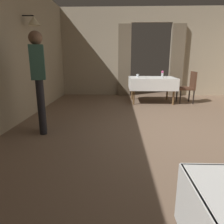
{
  "coord_description": "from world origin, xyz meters",
  "views": [
    {
      "loc": [
        -1.1,
        -3.36,
        1.27
      ],
      "look_at": [
        -1.24,
        0.64,
        0.24
      ],
      "focal_mm": 32.7,
      "sensor_mm": 36.0,
      "label": 1
    }
  ],
  "objects_px": {
    "person_waiter_by_doorway": "(39,75)",
    "chair_mid_right": "(189,86)",
    "plate_mid_b": "(144,78)",
    "plate_mid_c": "(164,77)",
    "flower_vase_mid": "(162,74)",
    "dining_table_mid": "(152,81)",
    "glass_mid_d": "(138,76)"
  },
  "relations": [
    {
      "from": "person_waiter_by_doorway",
      "to": "chair_mid_right",
      "type": "bearing_deg",
      "value": 38.31
    },
    {
      "from": "plate_mid_b",
      "to": "plate_mid_c",
      "type": "bearing_deg",
      "value": 30.49
    },
    {
      "from": "plate_mid_b",
      "to": "plate_mid_c",
      "type": "distance_m",
      "value": 0.78
    },
    {
      "from": "chair_mid_right",
      "to": "flower_vase_mid",
      "type": "distance_m",
      "value": 0.91
    },
    {
      "from": "dining_table_mid",
      "to": "plate_mid_b",
      "type": "bearing_deg",
      "value": -142.56
    },
    {
      "from": "glass_mid_d",
      "to": "person_waiter_by_doorway",
      "type": "height_order",
      "value": "person_waiter_by_doorway"
    },
    {
      "from": "chair_mid_right",
      "to": "glass_mid_d",
      "type": "bearing_deg",
      "value": 173.73
    },
    {
      "from": "dining_table_mid",
      "to": "chair_mid_right",
      "type": "height_order",
      "value": "chair_mid_right"
    },
    {
      "from": "flower_vase_mid",
      "to": "plate_mid_c",
      "type": "distance_m",
      "value": 0.48
    },
    {
      "from": "chair_mid_right",
      "to": "glass_mid_d",
      "type": "distance_m",
      "value": 1.54
    },
    {
      "from": "plate_mid_c",
      "to": "dining_table_mid",
      "type": "bearing_deg",
      "value": -154.83
    },
    {
      "from": "flower_vase_mid",
      "to": "plate_mid_c",
      "type": "height_order",
      "value": "flower_vase_mid"
    },
    {
      "from": "glass_mid_d",
      "to": "person_waiter_by_doorway",
      "type": "distance_m",
      "value": 3.45
    },
    {
      "from": "plate_mid_b",
      "to": "person_waiter_by_doorway",
      "type": "height_order",
      "value": "person_waiter_by_doorway"
    },
    {
      "from": "glass_mid_d",
      "to": "person_waiter_by_doorway",
      "type": "xyz_separation_m",
      "value": [
        -1.91,
        -2.87,
        0.23
      ]
    },
    {
      "from": "plate_mid_b",
      "to": "glass_mid_d",
      "type": "bearing_deg",
      "value": 120.03
    },
    {
      "from": "glass_mid_d",
      "to": "person_waiter_by_doorway",
      "type": "relative_size",
      "value": 0.05
    },
    {
      "from": "plate_mid_b",
      "to": "glass_mid_d",
      "type": "xyz_separation_m",
      "value": [
        -0.16,
        0.28,
        0.04
      ]
    },
    {
      "from": "dining_table_mid",
      "to": "plate_mid_b",
      "type": "xyz_separation_m",
      "value": [
        -0.27,
        -0.21,
        0.11
      ]
    },
    {
      "from": "flower_vase_mid",
      "to": "plate_mid_c",
      "type": "bearing_deg",
      "value": 70.26
    },
    {
      "from": "chair_mid_right",
      "to": "plate_mid_c",
      "type": "height_order",
      "value": "chair_mid_right"
    },
    {
      "from": "chair_mid_right",
      "to": "person_waiter_by_doorway",
      "type": "xyz_separation_m",
      "value": [
        -3.42,
        -2.7,
        0.51
      ]
    },
    {
      "from": "plate_mid_b",
      "to": "person_waiter_by_doorway",
      "type": "distance_m",
      "value": 3.33
    },
    {
      "from": "plate_mid_c",
      "to": "glass_mid_d",
      "type": "distance_m",
      "value": 0.85
    },
    {
      "from": "flower_vase_mid",
      "to": "plate_mid_c",
      "type": "relative_size",
      "value": 1.17
    },
    {
      "from": "flower_vase_mid",
      "to": "person_waiter_by_doorway",
      "type": "height_order",
      "value": "person_waiter_by_doorway"
    },
    {
      "from": "chair_mid_right",
      "to": "flower_vase_mid",
      "type": "xyz_separation_m",
      "value": [
        -0.83,
        -0.15,
        0.35
      ]
    },
    {
      "from": "chair_mid_right",
      "to": "person_waiter_by_doorway",
      "type": "distance_m",
      "value": 4.39
    },
    {
      "from": "plate_mid_c",
      "to": "chair_mid_right",
      "type": "bearing_deg",
      "value": -23.24
    },
    {
      "from": "person_waiter_by_doorway",
      "to": "glass_mid_d",
      "type": "bearing_deg",
      "value": 56.26
    },
    {
      "from": "flower_vase_mid",
      "to": "glass_mid_d",
      "type": "relative_size",
      "value": 2.25
    },
    {
      "from": "dining_table_mid",
      "to": "chair_mid_right",
      "type": "xyz_separation_m",
      "value": [
        1.07,
        -0.1,
        -0.13
      ]
    }
  ]
}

